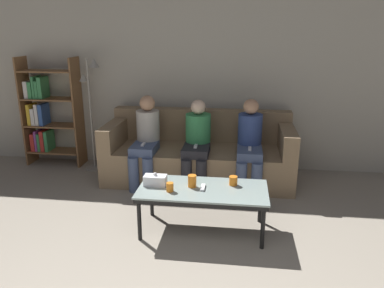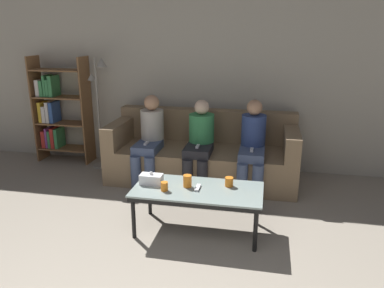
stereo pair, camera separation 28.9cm
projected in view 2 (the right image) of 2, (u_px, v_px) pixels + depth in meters
The scene contains 13 objects.
wall_back at pixel (210, 77), 5.19m from camera, with size 12.00×0.06×2.60m.
couch at pixel (203, 155), 4.97m from camera, with size 2.42×0.93×0.88m.
coffee_table at pixel (198, 193), 3.62m from camera, with size 1.25×0.60×0.45m.
cup_near_left at pixel (187, 181), 3.63m from camera, with size 0.08×0.08×0.12m.
cup_near_right at pixel (164, 186), 3.55m from camera, with size 0.07×0.07×0.09m.
cup_far_center at pixel (229, 182), 3.65m from camera, with size 0.08×0.08×0.09m.
tissue_box at pixel (151, 179), 3.70m from camera, with size 0.22×0.12×0.13m.
game_remote at pixel (198, 188), 3.60m from camera, with size 0.04×0.15×0.02m.
bookshelf at pixel (56, 111), 5.57m from camera, with size 0.81×0.32×1.56m.
standing_lamp at pixel (99, 102), 5.23m from camera, with size 0.31×0.26×1.56m.
seated_person_left_end at pixel (150, 137), 4.80m from camera, with size 0.31×0.66×1.13m.
seated_person_mid_left at pixel (200, 141), 4.68m from camera, with size 0.32×0.66×1.09m.
seated_person_mid_right at pixel (252, 144), 4.55m from camera, with size 0.31×0.67×1.11m.
Camera 2 is at (0.80, -1.24, 1.92)m, focal length 35.00 mm.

